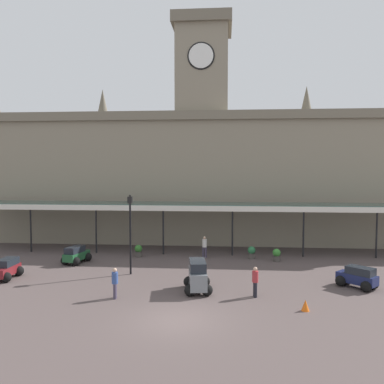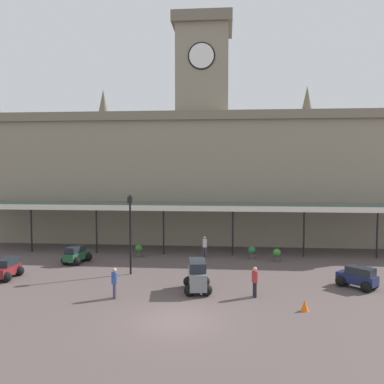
{
  "view_description": "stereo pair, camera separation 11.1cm",
  "coord_description": "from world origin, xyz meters",
  "px_view_note": "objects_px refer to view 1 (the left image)",
  "views": [
    {
      "loc": [
        2.22,
        -18.28,
        7.11
      ],
      "look_at": [
        0.0,
        8.61,
        5.46
      ],
      "focal_mm": 37.8,
      "sensor_mm": 36.0,
      "label": 1
    },
    {
      "loc": [
        2.33,
        -18.27,
        7.11
      ],
      "look_at": [
        0.0,
        8.61,
        5.46
      ],
      "focal_mm": 37.8,
      "sensor_mm": 36.0,
      "label": 2
    }
  ],
  "objects_px": {
    "pedestrian_crossing_forecourt": "(205,246)",
    "planter_near_kerb": "(252,252)",
    "car_maroon_estate": "(6,270)",
    "traffic_cone": "(305,305)",
    "car_grey_van": "(198,277)",
    "pedestrian_beside_cars": "(255,281)",
    "car_green_estate": "(76,256)",
    "planter_by_canopy": "(138,251)",
    "victorian_lamppost": "(130,225)",
    "pedestrian_near_entrance": "(115,282)",
    "planter_forecourt_centre": "(277,255)",
    "car_navy_estate": "(358,278)"
  },
  "relations": [
    {
      "from": "pedestrian_crossing_forecourt",
      "to": "planter_near_kerb",
      "type": "relative_size",
      "value": 1.74
    },
    {
      "from": "car_maroon_estate",
      "to": "traffic_cone",
      "type": "bearing_deg",
      "value": -13.61
    },
    {
      "from": "car_grey_van",
      "to": "pedestrian_beside_cars",
      "type": "xyz_separation_m",
      "value": [
        3.22,
        -0.76,
        0.1
      ]
    },
    {
      "from": "pedestrian_crossing_forecourt",
      "to": "traffic_cone",
      "type": "distance_m",
      "value": 12.8
    },
    {
      "from": "car_green_estate",
      "to": "planter_by_canopy",
      "type": "relative_size",
      "value": 2.5
    },
    {
      "from": "victorian_lamppost",
      "to": "pedestrian_near_entrance",
      "type": "bearing_deg",
      "value": -86.34
    },
    {
      "from": "victorian_lamppost",
      "to": "planter_forecourt_centre",
      "type": "relative_size",
      "value": 5.54
    },
    {
      "from": "pedestrian_beside_cars",
      "to": "traffic_cone",
      "type": "bearing_deg",
      "value": -40.42
    },
    {
      "from": "victorian_lamppost",
      "to": "planter_forecourt_centre",
      "type": "xyz_separation_m",
      "value": [
        10.16,
        4.53,
        -2.79
      ]
    },
    {
      "from": "car_green_estate",
      "to": "planter_near_kerb",
      "type": "relative_size",
      "value": 2.5
    },
    {
      "from": "victorian_lamppost",
      "to": "car_maroon_estate",
      "type": "bearing_deg",
      "value": -167.26
    },
    {
      "from": "car_grey_van",
      "to": "planter_near_kerb",
      "type": "relative_size",
      "value": 2.61
    },
    {
      "from": "victorian_lamppost",
      "to": "planter_near_kerb",
      "type": "distance_m",
      "value": 10.27
    },
    {
      "from": "car_maroon_estate",
      "to": "victorian_lamppost",
      "type": "relative_size",
      "value": 0.42
    },
    {
      "from": "car_navy_estate",
      "to": "pedestrian_beside_cars",
      "type": "xyz_separation_m",
      "value": [
        -6.17,
        -2.21,
        0.34
      ]
    },
    {
      "from": "car_grey_van",
      "to": "pedestrian_beside_cars",
      "type": "relative_size",
      "value": 1.5
    },
    {
      "from": "pedestrian_crossing_forecourt",
      "to": "planter_by_canopy",
      "type": "xyz_separation_m",
      "value": [
        -5.25,
        -0.22,
        -0.42
      ]
    },
    {
      "from": "planter_forecourt_centre",
      "to": "car_grey_van",
      "type": "bearing_deg",
      "value": -124.8
    },
    {
      "from": "car_maroon_estate",
      "to": "victorian_lamppost",
      "type": "distance_m",
      "value": 8.32
    },
    {
      "from": "traffic_cone",
      "to": "planter_by_canopy",
      "type": "distance_m",
      "value": 15.65
    },
    {
      "from": "car_navy_estate",
      "to": "victorian_lamppost",
      "type": "xyz_separation_m",
      "value": [
        -14.09,
        1.88,
        2.71
      ]
    },
    {
      "from": "pedestrian_near_entrance",
      "to": "victorian_lamppost",
      "type": "distance_m",
      "value": 5.52
    },
    {
      "from": "planter_forecourt_centre",
      "to": "victorian_lamppost",
      "type": "bearing_deg",
      "value": -155.99
    },
    {
      "from": "car_grey_van",
      "to": "victorian_lamppost",
      "type": "distance_m",
      "value": 6.27
    },
    {
      "from": "planter_near_kerb",
      "to": "planter_by_canopy",
      "type": "bearing_deg",
      "value": -179.3
    },
    {
      "from": "car_navy_estate",
      "to": "planter_by_canopy",
      "type": "bearing_deg",
      "value": 154.27
    },
    {
      "from": "victorian_lamppost",
      "to": "planter_forecourt_centre",
      "type": "distance_m",
      "value": 11.47
    },
    {
      "from": "traffic_cone",
      "to": "car_navy_estate",
      "type": "bearing_deg",
      "value": 47.55
    },
    {
      "from": "planter_forecourt_centre",
      "to": "pedestrian_near_entrance",
      "type": "bearing_deg",
      "value": -136.02
    },
    {
      "from": "car_maroon_estate",
      "to": "planter_near_kerb",
      "type": "bearing_deg",
      "value": 23.77
    },
    {
      "from": "pedestrian_beside_cars",
      "to": "victorian_lamppost",
      "type": "relative_size",
      "value": 0.31
    },
    {
      "from": "car_navy_estate",
      "to": "pedestrian_near_entrance",
      "type": "xyz_separation_m",
      "value": [
        -13.77,
        -3.1,
        0.34
      ]
    },
    {
      "from": "pedestrian_beside_cars",
      "to": "traffic_cone",
      "type": "relative_size",
      "value": 2.99
    },
    {
      "from": "car_navy_estate",
      "to": "planter_by_canopy",
      "type": "height_order",
      "value": "car_navy_estate"
    },
    {
      "from": "car_navy_estate",
      "to": "pedestrian_beside_cars",
      "type": "relative_size",
      "value": 1.43
    },
    {
      "from": "car_grey_van",
      "to": "car_green_estate",
      "type": "height_order",
      "value": "car_grey_van"
    },
    {
      "from": "pedestrian_beside_cars",
      "to": "planter_by_canopy",
      "type": "xyz_separation_m",
      "value": [
        -8.53,
        9.29,
        -0.42
      ]
    },
    {
      "from": "planter_by_canopy",
      "to": "car_grey_van",
      "type": "bearing_deg",
      "value": -58.12
    },
    {
      "from": "car_green_estate",
      "to": "traffic_cone",
      "type": "xyz_separation_m",
      "value": [
        15.02,
        -8.81,
        -0.29
      ]
    },
    {
      "from": "car_navy_estate",
      "to": "victorian_lamppost",
      "type": "relative_size",
      "value": 0.45
    },
    {
      "from": "victorian_lamppost",
      "to": "traffic_cone",
      "type": "bearing_deg",
      "value": -30.64
    },
    {
      "from": "planter_forecourt_centre",
      "to": "planter_by_canopy",
      "type": "distance_m",
      "value": 10.79
    },
    {
      "from": "car_green_estate",
      "to": "pedestrian_near_entrance",
      "type": "relative_size",
      "value": 1.44
    },
    {
      "from": "traffic_cone",
      "to": "planter_forecourt_centre",
      "type": "distance_m",
      "value": 10.6
    },
    {
      "from": "pedestrian_beside_cars",
      "to": "traffic_cone",
      "type": "distance_m",
      "value": 3.12
    },
    {
      "from": "car_maroon_estate",
      "to": "car_green_estate",
      "type": "distance_m",
      "value": 5.33
    },
    {
      "from": "car_green_estate",
      "to": "planter_forecourt_centre",
      "type": "height_order",
      "value": "car_green_estate"
    },
    {
      "from": "car_green_estate",
      "to": "planter_forecourt_centre",
      "type": "xyz_separation_m",
      "value": [
        14.92,
        1.79,
        -0.07
      ]
    },
    {
      "from": "planter_near_kerb",
      "to": "planter_by_canopy",
      "type": "relative_size",
      "value": 1.0
    },
    {
      "from": "pedestrian_near_entrance",
      "to": "traffic_cone",
      "type": "xyz_separation_m",
      "value": [
        9.93,
        -1.1,
        -0.63
      ]
    }
  ]
}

